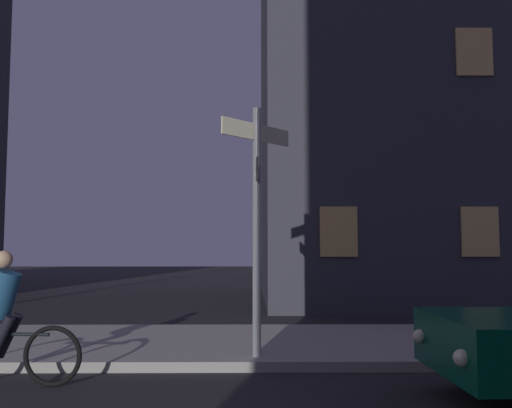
# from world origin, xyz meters

# --- Properties ---
(sidewalk_kerb) EXTENTS (40.00, 3.34, 0.14)m
(sidewalk_kerb) POSITION_xyz_m (0.00, 6.42, 0.07)
(sidewalk_kerb) COLOR #9E9991
(sidewalk_kerb) RESTS_ON ground_plane
(signpost) EXTENTS (0.97, 1.35, 3.50)m
(signpost) POSITION_xyz_m (1.09, 5.11, 2.20)
(signpost) COLOR gray
(signpost) RESTS_ON sidewalk_kerb
(cyclist) EXTENTS (1.82, 0.36, 1.61)m
(cyclist) POSITION_xyz_m (-1.96, 4.11, 0.75)
(cyclist) COLOR black
(cyclist) RESTS_ON ground_plane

